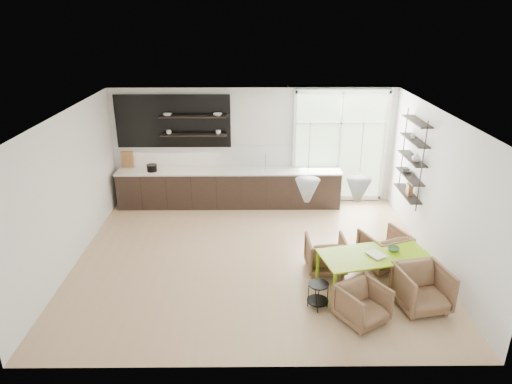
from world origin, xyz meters
The scene contains 11 objects.
room centered at (0.58, 1.10, 1.46)m, with size 7.02×6.01×2.91m.
kitchen_run centered at (-0.69, 2.69, 0.60)m, with size 5.54×0.69×2.75m.
right_shelving centered at (3.36, 1.17, 1.65)m, with size 0.26×1.22×1.90m.
dining_table centered at (2.10, -1.06, 0.64)m, with size 2.01×1.25×0.68m.
armchair_back_left centered at (1.36, -0.44, 0.34)m, with size 0.72×0.74×0.67m, color brown.
armchair_back_right centered at (2.50, -0.31, 0.36)m, with size 0.77×0.80×0.72m, color brown.
armchair_front_left centered at (1.72, -1.99, 0.32)m, with size 0.67×0.69×0.63m, color brown.
armchair_front_right centered at (2.77, -1.65, 0.37)m, with size 0.78×0.80×0.73m, color brown.
wire_stool centered at (1.06, -1.63, 0.29)m, with size 0.36×0.36×0.46m.
table_book centered at (2.00, -1.17, 0.70)m, with size 0.23×0.31×0.03m, color white.
table_bowl centered at (2.46, -0.94, 0.71)m, with size 0.20×0.20×0.06m, color #4B754B.
Camera 1 is at (-0.02, -7.99, 4.64)m, focal length 32.00 mm.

